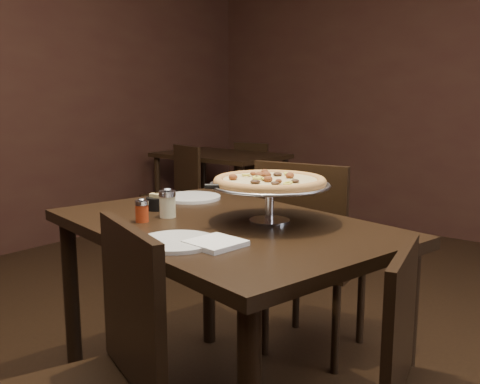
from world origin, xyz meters
The scene contains 15 objects.
room centered at (0.06, 0.03, 1.40)m, with size 6.04×7.04×2.84m.
dining_table centered at (-0.09, 0.02, 0.72)m, with size 1.46×1.12×0.83m.
background_table centered at (-2.20, 2.43, 0.65)m, with size 1.20×0.80×0.75m.
pizza_stand centered at (0.06, 0.14, 0.98)m, with size 0.46×0.46×0.19m.
parmesan_shaker centered at (-0.31, -0.05, 0.88)m, with size 0.07×0.07×0.12m.
pepper_flake_shaker centered at (-0.32, -0.17, 0.87)m, with size 0.05×0.05×0.09m.
packet_caddy centered at (-0.45, 0.02, 0.85)m, with size 0.09×0.09×0.07m.
napkin_stack centered at (0.12, -0.24, 0.83)m, with size 0.16×0.16×0.02m, color white.
plate_left centered at (-0.51, 0.29, 0.83)m, with size 0.28×0.28×0.01m, color silver.
plate_near centered at (0.00, -0.30, 0.83)m, with size 0.27×0.27×0.01m, color silver.
serving_spatula centered at (-0.03, -0.04, 0.98)m, with size 0.16×0.16×0.02m.
chair_far centered at (-0.11, 0.71, 0.54)m, with size 0.53×0.53×1.00m.
chair_near centered at (0.04, -0.69, 0.52)m, with size 0.57×0.57×0.95m.
bg_chair_far centered at (-2.20, 2.99, 0.45)m, with size 0.46×0.46×0.82m.
bg_chair_near centered at (-2.19, 1.82, 0.47)m, with size 0.48×0.48×0.86m.
Camera 1 is at (1.23, -1.49, 1.30)m, focal length 40.00 mm.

